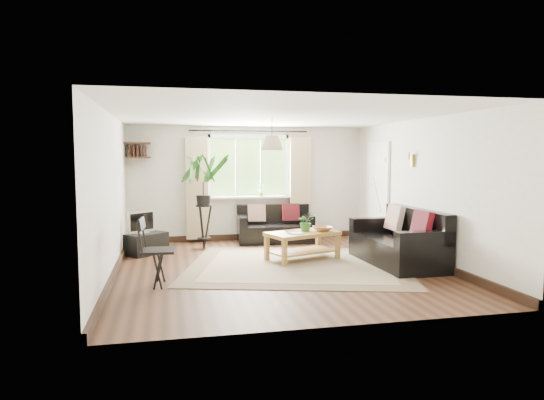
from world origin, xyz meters
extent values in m
plane|color=black|center=(0.00, 0.00, 0.00)|extent=(5.50, 5.50, 0.00)
plane|color=white|center=(0.00, 0.00, 2.40)|extent=(5.50, 5.50, 0.00)
cube|color=beige|center=(0.00, 2.75, 1.20)|extent=(5.00, 0.02, 2.40)
cube|color=beige|center=(0.00, -2.75, 1.20)|extent=(5.00, 0.02, 2.40)
cube|color=beige|center=(-2.50, 0.00, 1.20)|extent=(0.02, 5.50, 2.40)
cube|color=beige|center=(2.50, 0.00, 1.20)|extent=(0.02, 5.50, 2.40)
cube|color=#B9B38F|center=(0.34, 0.06, 0.01)|extent=(4.11, 3.77, 0.02)
cube|color=silver|center=(2.47, 1.70, 1.00)|extent=(0.06, 0.96, 2.06)
imported|color=#2D5F26|center=(0.63, 0.56, 0.65)|extent=(0.36, 0.33, 0.33)
imported|color=olive|center=(0.91, 0.48, 0.53)|extent=(0.36, 0.36, 0.08)
imported|color=white|center=(0.30, 0.27, 0.50)|extent=(0.26, 0.30, 0.02)
imported|color=brown|center=(0.28, 0.51, 0.50)|extent=(0.17, 0.23, 0.02)
cube|color=black|center=(-2.08, 1.55, 0.19)|extent=(0.81, 0.77, 0.39)
imported|color=#2D6023|center=(0.25, 2.63, 1.06)|extent=(0.14, 0.10, 0.27)
camera|label=1|loc=(-1.69, -7.40, 1.76)|focal=32.00mm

